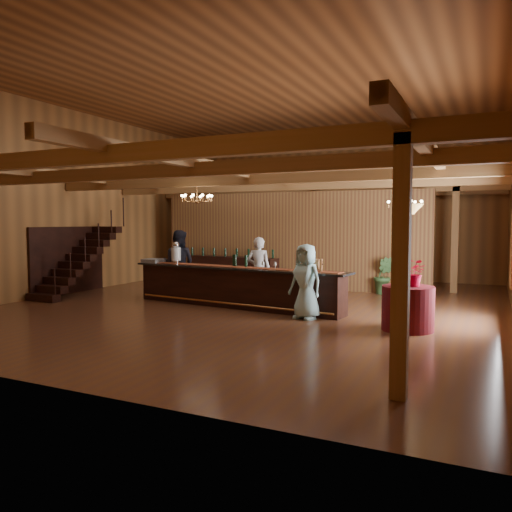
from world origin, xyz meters
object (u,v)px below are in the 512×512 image
at_px(raffle_drum, 315,264).
at_px(chandelier_left, 197,198).
at_px(floor_plant, 384,275).
at_px(beverage_dispenser, 176,253).
at_px(backbar_shelf, 231,271).
at_px(pendant_lamp, 410,209).
at_px(tasting_bar, 236,287).
at_px(chandelier_right, 405,204).
at_px(staff_second, 179,264).
at_px(guest, 306,282).
at_px(round_table, 408,308).
at_px(bartender, 259,270).

relative_size(raffle_drum, chandelier_left, 0.43).
relative_size(raffle_drum, floor_plant, 0.30).
bearing_deg(beverage_dispenser, floor_plant, 35.37).
relative_size(backbar_shelf, pendant_lamp, 3.85).
xyz_separation_m(tasting_bar, chandelier_right, (3.93, 1.20, 2.06)).
height_order(tasting_bar, staff_second, staff_second).
relative_size(backbar_shelf, chandelier_right, 4.33).
bearing_deg(raffle_drum, guest, -97.92).
height_order(round_table, floor_plant, floor_plant).
height_order(staff_second, floor_plant, staff_second).
relative_size(round_table, floor_plant, 0.90).
xyz_separation_m(tasting_bar, floor_plant, (2.99, 3.80, 0.05)).
height_order(raffle_drum, round_table, raffle_drum).
relative_size(bartender, guest, 1.05).
relative_size(chandelier_right, staff_second, 0.42).
distance_m(round_table, floor_plant, 4.96).
relative_size(round_table, chandelier_left, 1.27).
bearing_deg(floor_plant, bartender, -132.75).
bearing_deg(pendant_lamp, staff_second, 165.61).
relative_size(chandelier_left, chandelier_right, 1.00).
bearing_deg(staff_second, chandelier_right, 174.35).
bearing_deg(raffle_drum, round_table, -17.20).
bearing_deg(pendant_lamp, beverage_dispenser, 168.94).
bearing_deg(backbar_shelf, round_table, -26.78).
xyz_separation_m(staff_second, floor_plant, (5.18, 3.08, -0.39)).
relative_size(tasting_bar, floor_plant, 5.43).
bearing_deg(floor_plant, pendant_lamp, -73.91).
distance_m(tasting_bar, chandelier_right, 4.60).
bearing_deg(bartender, round_table, 145.91).
height_order(chandelier_left, staff_second, chandelier_left).
bearing_deg(bartender, chandelier_right, 175.18).
height_order(tasting_bar, round_table, tasting_bar).
xyz_separation_m(pendant_lamp, staff_second, (-6.56, 1.68, -1.45)).
relative_size(chandelier_left, bartender, 0.46).
distance_m(beverage_dispenser, backbar_shelf, 3.47).
distance_m(chandelier_left, pendant_lamp, 5.58).
bearing_deg(guest, backbar_shelf, 151.61).
distance_m(round_table, pendant_lamp, 1.96).
xyz_separation_m(beverage_dispenser, guest, (4.11, -1.01, -0.46)).
bearing_deg(guest, round_table, 11.88).
xyz_separation_m(bartender, floor_plant, (2.73, 2.95, -0.31)).
height_order(round_table, staff_second, staff_second).
relative_size(beverage_dispenser, chandelier_left, 0.75).
relative_size(raffle_drum, guest, 0.20).
bearing_deg(floor_plant, guest, -100.62).
distance_m(beverage_dispenser, staff_second, 0.60).
distance_m(chandelier_left, bartender, 2.49).
bearing_deg(staff_second, guest, 151.34).
distance_m(tasting_bar, staff_second, 2.35).
bearing_deg(floor_plant, beverage_dispenser, -144.63).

